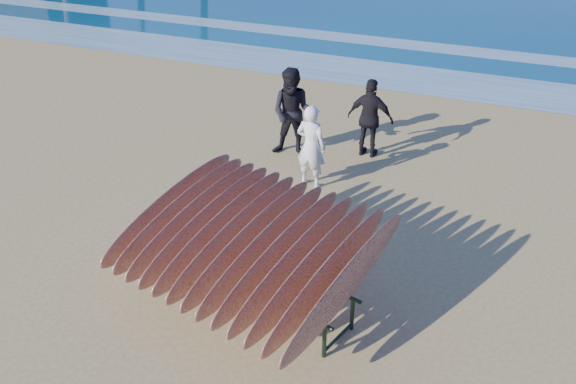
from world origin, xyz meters
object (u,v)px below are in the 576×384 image
(surfboard_rack, at_px, (249,243))
(person_white, at_px, (311,146))
(person_dark_a, at_px, (293,113))
(person_dark_b, at_px, (370,118))

(surfboard_rack, bearing_deg, person_white, 111.93)
(person_dark_a, bearing_deg, person_white, -62.11)
(person_white, xyz_separation_m, person_dark_b, (0.62, 1.73, 0.02))
(surfboard_rack, bearing_deg, person_dark_a, 119.97)
(surfboard_rack, relative_size, person_white, 2.32)
(person_white, relative_size, person_dark_a, 0.86)
(person_white, bearing_deg, person_dark_b, -103.92)
(person_dark_b, bearing_deg, person_dark_a, 24.30)
(person_dark_b, bearing_deg, person_white, 72.17)
(person_dark_a, xyz_separation_m, person_dark_b, (1.47, 0.61, -0.10))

